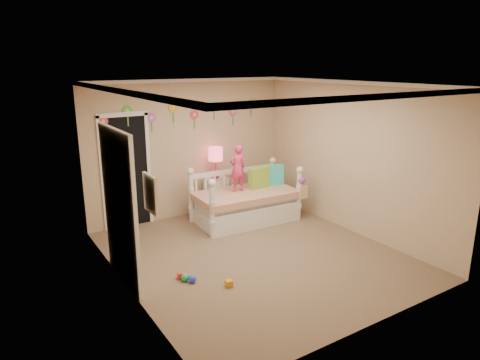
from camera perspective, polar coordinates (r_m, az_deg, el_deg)
floor at (r=6.82m, az=2.02°, el=-9.81°), size 4.00×4.50×0.01m
ceiling at (r=6.18m, az=2.25°, el=12.59°), size 4.00×4.50×0.01m
back_wall at (r=8.28m, az=-6.72°, el=4.13°), size 4.00×0.01×2.60m
left_wall at (r=5.53m, az=-15.24°, el=-1.97°), size 0.01×4.50×2.60m
right_wall at (r=7.65m, az=14.59°, el=2.81°), size 0.01×4.50×2.60m
crown_molding at (r=6.18m, az=2.24°, el=12.31°), size 4.00×4.50×0.06m
daybed at (r=8.02m, az=0.71°, el=-1.91°), size 1.96×1.12×1.03m
pillow_turquoise at (r=8.40m, az=4.42°, el=0.65°), size 0.41×0.21×0.39m
pillow_lime at (r=8.19m, az=2.52°, el=0.31°), size 0.44×0.21×0.40m
child at (r=7.90m, az=-0.33°, el=1.58°), size 0.33×0.22×0.88m
nightstand at (r=8.55m, az=-3.17°, el=-2.00°), size 0.44×0.35×0.70m
table_lamp at (r=8.35m, az=-3.25°, el=2.94°), size 0.28×0.28×0.61m
closet_doorway at (r=7.88m, az=-14.82°, el=1.16°), size 0.90×0.04×2.07m
flower_decals at (r=8.13m, az=-7.41°, el=8.47°), size 3.40×0.02×0.50m
mirror_closet at (r=5.89m, az=-15.58°, el=-3.49°), size 0.07×1.30×2.10m
wall_picture at (r=4.65m, az=-11.75°, el=-1.80°), size 0.05×0.34×0.42m
hanging_bag at (r=8.10m, az=8.16°, el=-1.05°), size 0.20×0.16×0.36m
toy_scatter at (r=6.28m, az=-4.66°, el=-11.60°), size 1.14×1.48×0.11m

